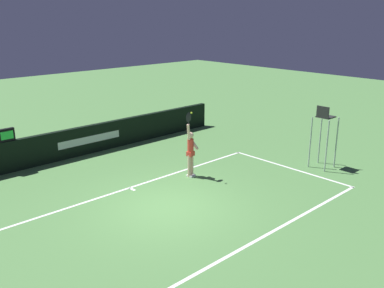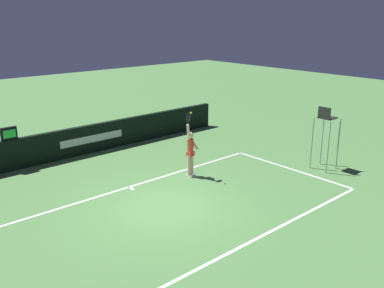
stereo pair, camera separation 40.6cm
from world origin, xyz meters
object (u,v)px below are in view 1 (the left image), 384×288
tennis_ball (191,113)px  umpire_chair (324,129)px  speed_display (6,135)px  tennis_player (191,150)px

tennis_ball → umpire_chair: bearing=-28.9°
umpire_chair → speed_display: bearing=139.4°
tennis_player → tennis_ball: (-0.18, -0.24, 1.41)m
tennis_ball → umpire_chair: 5.10m
speed_display → tennis_player: bearing=-46.9°
speed_display → tennis_ball: (4.34, -5.06, 0.98)m
tennis_player → tennis_ball: size_ratio=34.68×
tennis_ball → umpire_chair: (4.40, -2.43, -0.88)m
speed_display → tennis_player: (4.51, -4.82, -0.43)m
speed_display → umpire_chair: (8.73, -7.49, 0.10)m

